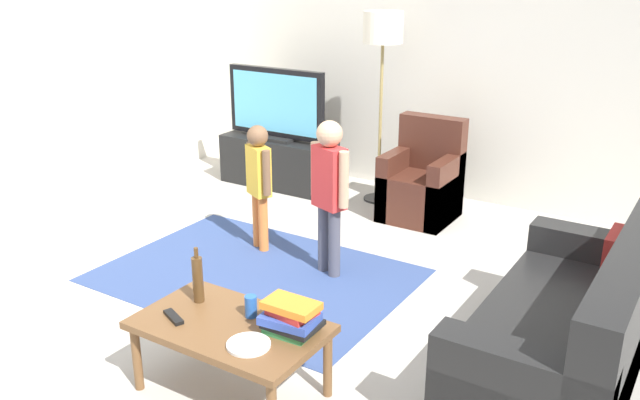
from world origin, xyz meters
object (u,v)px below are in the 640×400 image
tv_remote (174,317)px  soda_can (251,306)px  tv (276,105)px  couch (576,336)px  bottle (198,279)px  child_near_tv (259,176)px  child_center (329,184)px  armchair (423,185)px  coffee_table (230,332)px  plate (249,345)px  tv_stand (279,162)px  book_stack (291,317)px  floor_lamp (383,38)px

tv_remote → soda_can: 0.41m
tv → couch: bearing=-29.7°
tv → bottle: bearing=-61.7°
child_near_tv → child_center: 0.72m
armchair → coffee_table: (0.24, -2.99, 0.07)m
soda_can → plate: (0.17, -0.24, -0.05)m
tv_stand → bottle: 3.33m
book_stack → soda_can: size_ratio=2.49×
floor_lamp → coffee_table: size_ratio=1.78×
tv_remote → couch: bearing=57.0°
tv_remote → tv_stand: bearing=140.1°
floor_lamp → plate: bearing=-73.1°
child_center → plate: (0.55, -1.65, -0.27)m
coffee_table → couch: bearing=35.3°
tv_stand → soda_can: bearing=-56.6°
tv → book_stack: 3.65m
floor_lamp → child_near_tv: bearing=-99.4°
child_near_tv → child_center: (0.71, -0.10, 0.09)m
floor_lamp → child_near_tv: size_ratio=1.75×
child_center → book_stack: child_center is taller
couch → floor_lamp: (-2.31, 2.10, 1.25)m
couch → child_near_tv: bearing=167.8°
soda_can → child_near_tv: bearing=125.8°
armchair → coffee_table: 3.00m
couch → bottle: size_ratio=5.56×
tv_stand → bottle: (1.56, -2.93, 0.31)m
bottle → tv_stand: bearing=118.1°
armchair → bottle: (-0.06, -2.89, 0.26)m
floor_lamp → bottle: (0.48, -3.08, -0.99)m
child_center → soda_can: size_ratio=9.69×
armchair → child_center: child_center is taller
tv → book_stack: size_ratio=3.68×
couch → tv_remote: (-1.80, -1.20, 0.14)m
tv_stand → soda_can: 3.49m
armchair → bottle: bearing=-91.2°
couch → soda_can: couch is taller
tv_stand → couch: (3.39, -1.95, 0.05)m
tv_remote → armchair: bearing=112.6°
child_center → soda_can: (0.38, -1.41, -0.22)m
tv_stand → soda_can: (1.91, -2.91, 0.24)m
book_stack → bottle: bottle is taller
book_stack → bottle: bearing=180.0°
tv → floor_lamp: (1.08, 0.17, 0.70)m
child_near_tv → tv_stand: bearing=120.5°
floor_lamp → child_center: (0.45, -1.65, -0.85)m
plate → armchair: bearing=98.4°
armchair → child_near_tv: 1.61m
floor_lamp → child_center: 1.90m
tv_stand → soda_can: size_ratio=10.00×
coffee_table → book_stack: 0.37m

